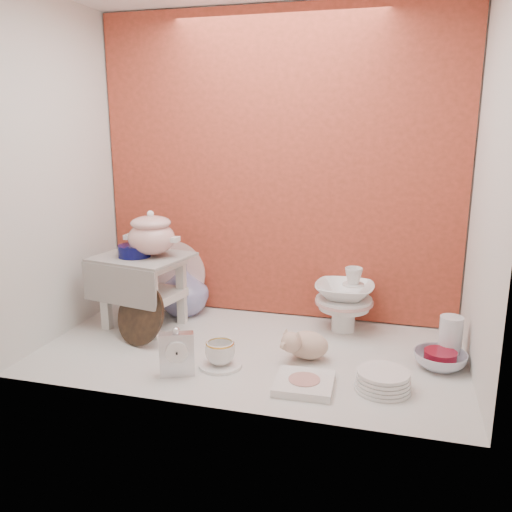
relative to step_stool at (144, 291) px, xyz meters
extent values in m
plane|color=silver|center=(0.57, -0.15, -0.18)|extent=(1.80, 1.80, 0.00)
cube|color=#C04330|center=(0.57, 0.35, 0.57)|extent=(1.80, 0.06, 1.50)
cube|color=silver|center=(-0.33, -0.15, 0.57)|extent=(0.06, 1.00, 1.50)
cube|color=silver|center=(1.47, -0.15, 0.57)|extent=(0.06, 1.00, 1.50)
cylinder|color=#090B47|center=(-0.02, -0.03, 0.20)|extent=(0.20, 0.20, 0.06)
imported|color=white|center=(0.11, 0.21, -0.04)|extent=(0.33, 0.33, 0.27)
cube|color=silver|center=(0.36, -0.45, -0.08)|extent=(0.14, 0.10, 0.20)
ellipsoid|color=#CBA78F|center=(0.83, -0.17, -0.11)|extent=(0.26, 0.23, 0.13)
cylinder|color=white|center=(0.50, -0.33, -0.17)|extent=(0.19, 0.19, 0.01)
imported|color=white|center=(0.50, -0.33, -0.12)|extent=(0.16, 0.16, 0.10)
cube|color=white|center=(0.86, -0.42, -0.16)|extent=(0.22, 0.22, 0.03)
cylinder|color=white|center=(1.14, -0.36, -0.14)|extent=(0.27, 0.27, 0.07)
imported|color=silver|center=(1.36, -0.11, -0.14)|extent=(0.28, 0.28, 0.07)
cylinder|color=silver|center=(1.40, -0.02, -0.08)|extent=(0.13, 0.13, 0.19)
camera|label=1|loc=(1.16, -2.21, 0.77)|focal=37.17mm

